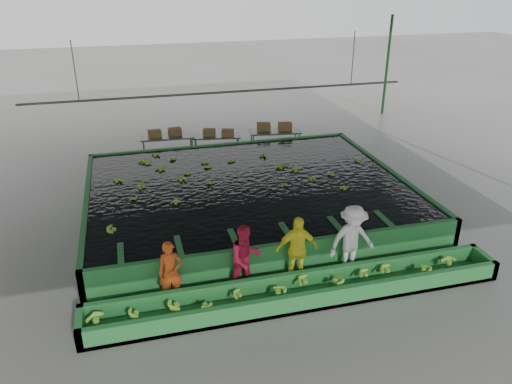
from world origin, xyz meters
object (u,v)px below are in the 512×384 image
object	(u,v)px
packing_table_mid	(217,146)
packing_table_right	(275,142)
worker_d	(352,240)
packing_table_left	(168,147)
box_stack_mid	(219,136)
flotation_tank	(248,195)
box_stack_left	(165,136)
box_stack_right	(274,130)
worker_b	(246,258)
worker_c	(297,250)
sorting_trough	(301,291)
worker_a	(171,272)

from	to	relation	value
packing_table_mid	packing_table_right	distance (m)	2.43
worker_d	packing_table_right	distance (m)	9.15
packing_table_left	box_stack_mid	bearing A→B (deg)	-6.46
flotation_tank	box_stack_left	xyz separation A→B (m)	(-2.10, 5.25, 0.51)
packing_table_right	box_stack_left	size ratio (longest dim) A/B	1.61
flotation_tank	box_stack_left	size ratio (longest dim) A/B	7.59
box_stack_mid	flotation_tank	bearing A→B (deg)	-90.35
flotation_tank	box_stack_right	distance (m)	5.43
worker_b	packing_table_right	xyz separation A→B (m)	(3.51, 9.10, -0.37)
packing_table_mid	box_stack_mid	xyz separation A→B (m)	(0.07, -0.06, 0.44)
flotation_tank	worker_c	bearing A→B (deg)	-88.11
worker_c	packing_table_left	distance (m)	9.80
packing_table_left	box_stack_right	size ratio (longest dim) A/B	1.47
worker_b	worker_c	world-z (taller)	worker_c
flotation_tank	packing_table_right	world-z (taller)	packing_table_right
sorting_trough	box_stack_left	xyz separation A→B (m)	(-2.10, 10.35, 0.71)
flotation_tank	worker_b	world-z (taller)	worker_b
sorting_trough	worker_d	size ratio (longest dim) A/B	5.32
worker_d	packing_table_left	bearing A→B (deg)	106.99
packing_table_mid	packing_table_right	xyz separation A→B (m)	(2.42, -0.28, 0.04)
worker_d	worker_b	bearing A→B (deg)	176.24
worker_d	packing_table_mid	xyz separation A→B (m)	(-1.64, 9.39, -0.50)
worker_c	box_stack_right	world-z (taller)	worker_c
packing_table_right	box_stack_mid	xyz separation A→B (m)	(-2.34, 0.22, 0.39)
sorting_trough	worker_c	distance (m)	1.03
packing_table_right	box_stack_right	distance (m)	0.49
flotation_tank	box_stack_right	xyz separation A→B (m)	(2.36, 4.86, 0.51)
packing_table_left	packing_table_right	xyz separation A→B (m)	(4.39, -0.45, -0.00)
flotation_tank	box_stack_left	distance (m)	5.67
sorting_trough	packing_table_mid	bearing A→B (deg)	90.24
flotation_tank	packing_table_left	distance (m)	5.63
worker_a	box_stack_left	bearing A→B (deg)	85.91
box_stack_left	box_stack_mid	xyz separation A→B (m)	(2.13, -0.22, -0.09)
worker_b	packing_table_left	xyz separation A→B (m)	(-0.88, 9.55, -0.37)
sorting_trough	flotation_tank	bearing A→B (deg)	90.00
worker_a	worker_b	world-z (taller)	worker_b
worker_b	box_stack_left	size ratio (longest dim) A/B	1.29
worker_a	box_stack_right	bearing A→B (deg)	60.88
flotation_tank	packing_table_mid	distance (m)	5.09
worker_a	packing_table_left	bearing A→B (deg)	85.42
worker_b	sorting_trough	bearing A→B (deg)	-45.72
worker_b	packing_table_mid	bearing A→B (deg)	72.82
worker_a	packing_table_left	distance (m)	9.60
flotation_tank	worker_b	bearing A→B (deg)	-104.79
sorting_trough	worker_a	distance (m)	3.07
flotation_tank	sorting_trough	size ratio (longest dim) A/B	1.00
sorting_trough	packing_table_left	bearing A→B (deg)	101.03
packing_table_mid	box_stack_mid	bearing A→B (deg)	-41.14
worker_d	box_stack_right	xyz separation A→B (m)	(0.75, 9.16, 0.02)
sorting_trough	box_stack_right	bearing A→B (deg)	76.70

